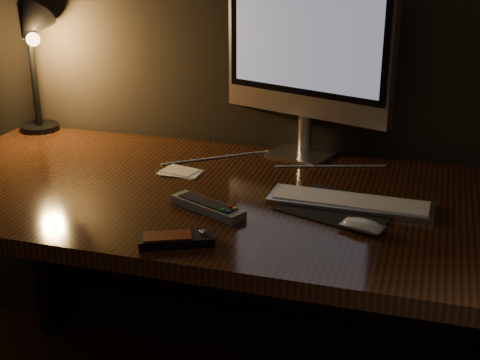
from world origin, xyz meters
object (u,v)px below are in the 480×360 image
(tv_remote, at_px, (208,206))
(desk, at_px, (231,228))
(monitor, at_px, (306,43))
(keyboard, at_px, (351,202))
(media_remote, at_px, (176,239))
(mouse, at_px, (363,227))
(desk_lamp, at_px, (31,45))

(tv_remote, bearing_deg, desk, 116.07)
(monitor, relative_size, keyboard, 1.39)
(desk, height_order, media_remote, media_remote)
(media_remote, bearing_deg, keyboard, 19.78)
(mouse, distance_m, desk_lamp, 1.16)
(monitor, distance_m, tv_remote, 0.55)
(mouse, xyz_separation_m, media_remote, (-0.36, -0.17, 0.00))
(desk, bearing_deg, monitor, 62.94)
(media_remote, xyz_separation_m, desk_lamp, (-0.69, 0.59, 0.27))
(desk, xyz_separation_m, monitor, (0.13, 0.26, 0.44))
(tv_remote, bearing_deg, monitor, 98.70)
(mouse, height_order, desk_lamp, desk_lamp)
(mouse, distance_m, tv_remote, 0.35)
(media_remote, height_order, tv_remote, media_remote)
(tv_remote, relative_size, desk_lamp, 0.48)
(desk, distance_m, tv_remote, 0.23)
(desk, height_order, keyboard, keyboard)
(monitor, height_order, mouse, monitor)
(media_remote, distance_m, tv_remote, 0.18)
(monitor, bearing_deg, keyboard, -41.27)
(monitor, distance_m, desk_lamp, 0.82)
(keyboard, relative_size, desk_lamp, 0.94)
(monitor, distance_m, mouse, 0.59)
(desk, bearing_deg, tv_remote, -88.56)
(keyboard, bearing_deg, mouse, -69.90)
(mouse, xyz_separation_m, desk_lamp, (-1.05, 0.42, 0.27))
(media_remote, height_order, desk_lamp, desk_lamp)
(desk, xyz_separation_m, media_remote, (-0.00, -0.36, 0.14))
(media_remote, relative_size, tv_remote, 0.83)
(desk_lamp, bearing_deg, media_remote, -61.99)
(mouse, bearing_deg, keyboard, 125.29)
(desk, relative_size, tv_remote, 8.13)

